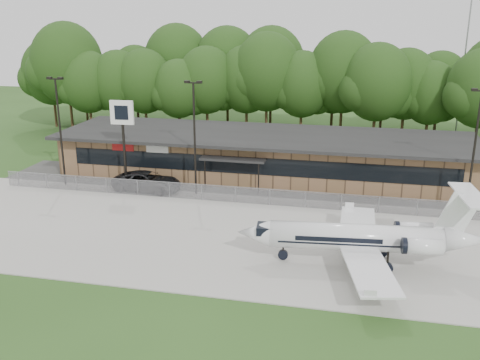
% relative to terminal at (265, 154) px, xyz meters
% --- Properties ---
extents(ground, '(160.00, 160.00, 0.00)m').
position_rel_terminal_xyz_m(ground, '(0.00, -23.94, -2.18)').
color(ground, '#274619').
rests_on(ground, ground).
extents(apron, '(64.00, 18.00, 0.08)m').
position_rel_terminal_xyz_m(apron, '(0.00, -15.94, -2.14)').
color(apron, '#9E9B93').
rests_on(apron, ground).
extents(parking_lot, '(50.00, 9.00, 0.06)m').
position_rel_terminal_xyz_m(parking_lot, '(0.00, -4.44, -2.15)').
color(parking_lot, '#383835').
rests_on(parking_lot, ground).
extents(terminal, '(41.00, 11.65, 4.30)m').
position_rel_terminal_xyz_m(terminal, '(0.00, 0.00, 0.00)').
color(terminal, brown).
rests_on(terminal, ground).
extents(fence, '(46.00, 0.04, 1.52)m').
position_rel_terminal_xyz_m(fence, '(0.00, -8.94, -1.40)').
color(fence, gray).
rests_on(fence, ground).
extents(treeline, '(72.00, 12.00, 15.00)m').
position_rel_terminal_xyz_m(treeline, '(0.00, 18.06, 5.32)').
color(treeline, '#163912').
rests_on(treeline, ground).
extents(radio_mast, '(0.20, 0.20, 25.00)m').
position_rel_terminal_xyz_m(radio_mast, '(22.00, 24.06, 10.32)').
color(radio_mast, gray).
rests_on(radio_mast, ground).
extents(light_pole_left, '(1.55, 0.30, 10.23)m').
position_rel_terminal_xyz_m(light_pole_left, '(-18.00, -7.44, 3.80)').
color(light_pole_left, black).
rests_on(light_pole_left, ground).
extents(light_pole_mid, '(1.55, 0.30, 10.23)m').
position_rel_terminal_xyz_m(light_pole_mid, '(-5.00, -7.44, 3.80)').
color(light_pole_mid, black).
rests_on(light_pole_mid, ground).
extents(light_pole_right, '(1.55, 0.30, 10.23)m').
position_rel_terminal_xyz_m(light_pole_right, '(18.00, -7.44, 3.80)').
color(light_pole_right, black).
rests_on(light_pole_right, ground).
extents(business_jet, '(15.59, 13.92, 5.24)m').
position_rel_terminal_xyz_m(business_jet, '(9.71, -18.74, -0.30)').
color(business_jet, silver).
rests_on(business_jet, ground).
extents(suv, '(6.54, 3.38, 1.76)m').
position_rel_terminal_xyz_m(suv, '(-9.69, -7.33, -1.29)').
color(suv, '#28282A').
rests_on(suv, ground).
extents(pole_sign, '(2.17, 0.34, 8.27)m').
position_rel_terminal_xyz_m(pole_sign, '(-11.86, -7.14, 4.15)').
color(pole_sign, black).
rests_on(pole_sign, ground).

